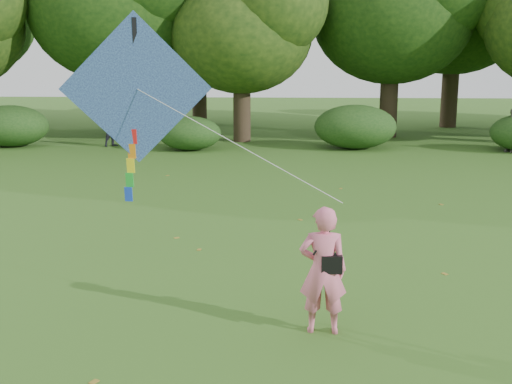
{
  "coord_description": "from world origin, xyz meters",
  "views": [
    {
      "loc": [
        0.13,
        -9.58,
        4.02
      ],
      "look_at": [
        -0.45,
        2.0,
        1.5
      ],
      "focal_mm": 45.0,
      "sensor_mm": 36.0,
      "label": 1
    }
  ],
  "objects_px": {
    "bystander_right": "(512,130)",
    "bystander_left": "(112,128)",
    "flying_kite": "(136,91)",
    "man_kite_flyer": "(323,270)"
  },
  "relations": [
    {
      "from": "man_kite_flyer",
      "to": "flying_kite",
      "type": "xyz_separation_m",
      "value": [
        -3.15,
        2.21,
        2.43
      ]
    },
    {
      "from": "bystander_left",
      "to": "flying_kite",
      "type": "distance_m",
      "value": 17.49
    },
    {
      "from": "bystander_right",
      "to": "flying_kite",
      "type": "height_order",
      "value": "flying_kite"
    },
    {
      "from": "bystander_right",
      "to": "man_kite_flyer",
      "type": "bearing_deg",
      "value": -65.77
    },
    {
      "from": "man_kite_flyer",
      "to": "bystander_right",
      "type": "relative_size",
      "value": 1.05
    },
    {
      "from": "man_kite_flyer",
      "to": "bystander_left",
      "type": "distance_m",
      "value": 20.48
    },
    {
      "from": "bystander_right",
      "to": "bystander_left",
      "type": "bearing_deg",
      "value": -132.58
    },
    {
      "from": "man_kite_flyer",
      "to": "bystander_left",
      "type": "relative_size",
      "value": 1.16
    },
    {
      "from": "bystander_left",
      "to": "bystander_right",
      "type": "distance_m",
      "value": 16.92
    },
    {
      "from": "bystander_left",
      "to": "flying_kite",
      "type": "xyz_separation_m",
      "value": [
        5.05,
        -16.55,
        2.56
      ]
    }
  ]
}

